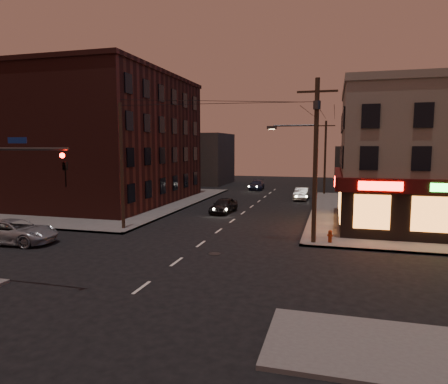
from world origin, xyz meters
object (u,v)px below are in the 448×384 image
(suv_cross, at_px, (14,232))
(sedan_near, at_px, (224,205))
(fire_hydrant, at_px, (330,236))
(sedan_mid, at_px, (302,194))
(sedan_far, at_px, (257,185))

(suv_cross, distance_m, sedan_near, 17.44)
(suv_cross, bearing_deg, fire_hydrant, -80.71)
(sedan_mid, height_order, fire_hydrant, sedan_mid)
(suv_cross, relative_size, sedan_far, 1.20)
(fire_hydrant, bearing_deg, sedan_mid, 99.26)
(sedan_near, height_order, sedan_mid, sedan_near)
(suv_cross, distance_m, sedan_mid, 29.96)
(fire_hydrant, bearing_deg, suv_cross, -165.58)
(sedan_far, bearing_deg, suv_cross, -108.71)
(sedan_near, distance_m, fire_hydrant, 13.50)
(sedan_mid, bearing_deg, sedan_far, 130.89)
(sedan_near, xyz_separation_m, sedan_mid, (6.18, 10.91, -0.00))
(sedan_near, distance_m, sedan_mid, 12.54)
(suv_cross, height_order, fire_hydrant, suv_cross)
(sedan_near, height_order, fire_hydrant, sedan_near)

